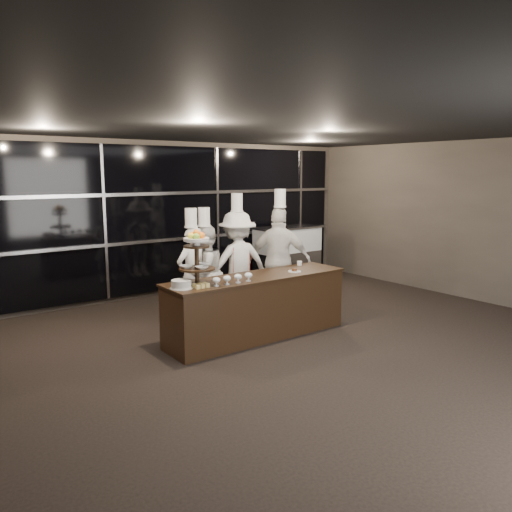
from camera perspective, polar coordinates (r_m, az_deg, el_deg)
room at (r=5.91m, az=11.38°, el=0.60°), size 10.00×10.00×10.00m
window_wall at (r=9.89m, az=-10.42°, el=4.18°), size 8.60×0.10×2.80m
buffet_counter at (r=7.34m, az=0.15°, el=-5.75°), size 2.84×0.74×0.92m
display_stand at (r=6.61m, az=-6.80°, el=0.24°), size 0.48×0.48×0.74m
compotes at (r=6.71m, az=-2.70°, el=-2.50°), size 0.63×0.11×0.12m
layer_cake at (r=6.51m, az=-8.54°, el=-3.22°), size 0.30×0.30×0.11m
pastry_squares at (r=6.53m, az=-6.31°, el=-3.37°), size 0.20×0.13×0.05m
small_plate at (r=7.54m, az=4.42°, el=-1.69°), size 0.20×0.20×0.05m
chef_cup at (r=8.06m, az=5.00°, el=-0.82°), size 0.08×0.08×0.07m
display_case at (r=10.89m, az=3.61°, el=0.47°), size 1.47×0.64×1.24m
chef_a at (r=8.07m, az=-7.31°, el=-1.93°), size 0.61×0.44×1.85m
chef_b at (r=8.20m, az=-5.86°, el=-1.83°), size 0.89×0.77×1.85m
chef_c at (r=8.43m, az=-2.15°, el=-0.78°), size 1.22×0.81×2.06m
chef_d at (r=8.51m, az=2.71°, el=-0.43°), size 1.03×1.11×2.13m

